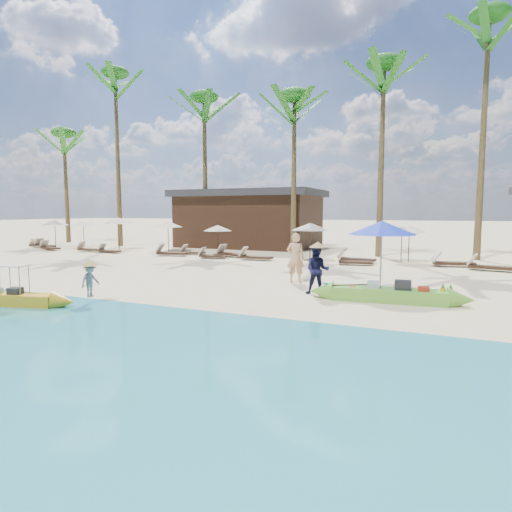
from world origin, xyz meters
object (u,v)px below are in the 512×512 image
at_px(tourist, 296,258).
at_px(blue_umbrella, 382,228).
at_px(green_canoe, 388,294).
at_px(yellow_canoe, 10,299).

bearing_deg(tourist, blue_umbrella, 159.51).
height_order(tourist, blue_umbrella, blue_umbrella).
relative_size(green_canoe, yellow_canoe, 1.19).
height_order(yellow_canoe, blue_umbrella, blue_umbrella).
distance_m(yellow_canoe, tourist, 9.56).
bearing_deg(tourist, green_canoe, 142.55).
xyz_separation_m(green_canoe, tourist, (-3.67, 2.27, 0.72)).
height_order(green_canoe, tourist, tourist).
xyz_separation_m(green_canoe, blue_umbrella, (-0.40, 1.41, 1.95)).
relative_size(green_canoe, tourist, 2.80).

